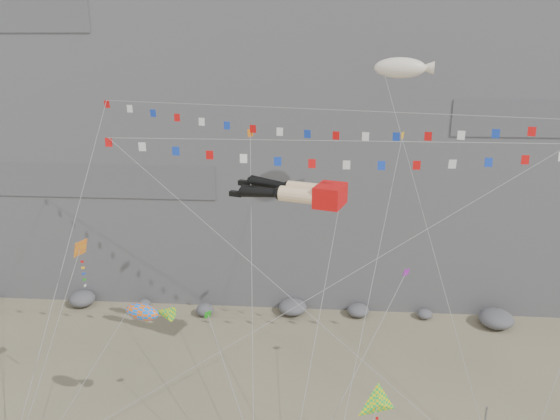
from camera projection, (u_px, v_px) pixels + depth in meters
The scene contains 13 objects.
cliff at pixel (302, 31), 57.18m from camera, with size 80.00×28.00×50.00m, color slate.
talus_boulders at pixel (293, 307), 50.27m from camera, with size 60.00×3.00×1.20m, color #58585C, non-canonical shape.
legs_kite at pixel (299, 192), 34.83m from camera, with size 7.75×14.85×19.20m.
flag_banner_upper at pixel (322, 110), 35.68m from camera, with size 33.96×16.30×29.20m.
flag_banner_lower at pixel (365, 142), 32.59m from camera, with size 31.51×7.70×21.65m.
harlequin_kite at pixel (80, 249), 32.62m from camera, with size 4.40×6.07×13.72m.
fish_windsock at pixel (142, 312), 31.95m from camera, with size 8.26×4.82×11.61m.
delta_kite at pixel (378, 404), 29.88m from camera, with size 3.75×6.44×8.02m.
blimp_windsock at pixel (400, 68), 38.01m from camera, with size 7.59×13.81×26.19m.
small_kite_a at pixel (250, 139), 37.64m from camera, with size 2.53×15.63×23.47m.
small_kite_b at pixel (404, 276), 35.47m from camera, with size 7.79×10.83×15.76m.
small_kite_c at pixel (209, 319), 32.27m from camera, with size 5.51×7.68×12.19m.
small_kite_d at pixel (400, 147), 35.04m from camera, with size 5.43×14.90×23.71m.
Camera 1 is at (2.29, -28.18, 24.33)m, focal length 35.00 mm.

